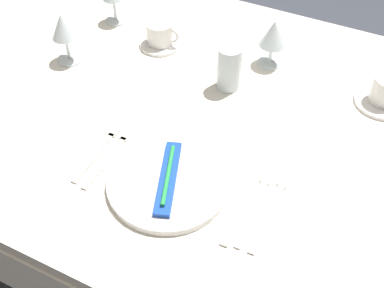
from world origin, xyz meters
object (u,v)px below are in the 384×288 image
Objects in this scene: spoon_dessert at (274,203)px; wine_glass_left at (63,29)px; fork_outer at (111,155)px; wine_glass_centre at (273,35)px; dinner_plate at (168,182)px; coffee_cup_left at (160,33)px; drink_tumbler at (229,70)px; fork_inner at (99,150)px; spoon_soup at (257,199)px; dinner_knife at (242,205)px; toothbrush_package at (168,177)px.

wine_glass_left reaches higher than spoon_dessert.
wine_glass_centre reaches higher than fork_outer.
dinner_plate is 0.53m from wine_glass_centre.
wine_glass_left is at bearing 139.54° from fork_outer.
wine_glass_left is (-0.53, -0.24, 0.01)m from wine_glass_centre.
coffee_cup_left is 0.82× the size of drink_tumbler.
fork_inner is 0.93× the size of spoon_soup.
drink_tumbler is (0.15, 0.36, 0.05)m from fork_outer.
spoon_soup is 0.98× the size of spoon_dessert.
drink_tumbler is at bearing -114.48° from wine_glass_centre.
coffee_cup_left reaches higher than fork_inner.
dinner_knife is (0.17, 0.02, -0.01)m from dinner_plate.
toothbrush_package is at bearing -30.65° from wine_glass_left.
dinner_plate is 0.24m from spoon_dessert.
dinner_knife is 0.04m from spoon_soup.
coffee_cup_left is (-0.51, 0.41, 0.04)m from spoon_dessert.
fork_inner is 0.37m from dinner_knife.
wine_glass_left reaches higher than fork_inner.
spoon_soup is at bearing 4.39° from fork_inner.
fork_inner is 1.34× the size of wine_glass_left.
wine_glass_centre is at bearing 107.06° from spoon_soup.
toothbrush_package is 0.38m from drink_tumbler.
wine_glass_left is (-0.31, 0.27, 0.10)m from fork_outer.
fork_outer is at bearing -174.78° from spoon_dessert.
toothbrush_package is 0.56m from wine_glass_left.
fork_inner is at bearing -116.12° from wine_glass_centre.
dinner_knife is 0.41m from drink_tumbler.
fork_inner is at bearing 174.78° from toothbrush_package.
dinner_knife is 1.06× the size of spoon_dessert.
spoon_soup is at bearing -172.69° from spoon_dessert.
coffee_cup_left is at bearing -169.79° from wine_glass_centre.
fork_inner is (-0.20, 0.02, -0.02)m from toothbrush_package.
drink_tumbler is at bearing 127.52° from spoon_dessert.
spoon_soup reaches higher than fork_inner.
fork_outer is 1.03× the size of fork_inner.
toothbrush_package is 0.20m from fork_inner.
dinner_plate is at bearing -166.13° from spoon_soup.
spoon_soup is (0.20, 0.05, -0.01)m from dinner_plate.
fork_outer and dinner_knife have the same top height.
drink_tumbler reaches higher than dinner_knife.
toothbrush_package is at bearing -87.40° from drink_tumbler.
coffee_cup_left is at bearing 161.05° from drink_tumbler.
spoon_soup is at bearing -57.06° from drink_tumbler.
spoon_dessert reaches higher than fork_inner.
wine_glass_centre reaches higher than drink_tumbler.
coffee_cup_left is at bearing 99.73° from fork_inner.
wine_glass_centre is (-0.18, 0.47, 0.09)m from spoon_dessert.
wine_glass_centre is (0.33, 0.06, 0.05)m from coffee_cup_left.
wine_glass_centre is at bearing 24.56° from wine_glass_left.
wine_glass_centre is at bearing 67.02° from fork_outer.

